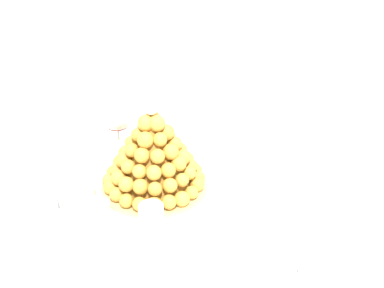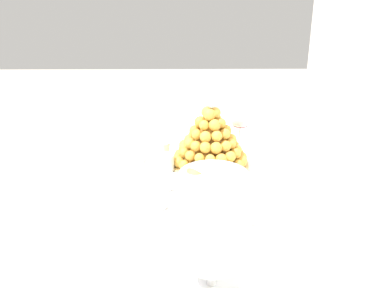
% 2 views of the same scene
% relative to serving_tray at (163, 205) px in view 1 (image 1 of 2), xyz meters
% --- Properties ---
extents(buffet_table, '(1.71, 0.92, 0.77)m').
position_rel_serving_tray_xyz_m(buffet_table, '(0.20, -0.02, -0.09)').
color(buffet_table, brown).
rests_on(buffet_table, ground_plane).
extents(serving_tray, '(0.67, 0.35, 0.02)m').
position_rel_serving_tray_xyz_m(serving_tray, '(0.00, 0.00, 0.00)').
color(serving_tray, white).
rests_on(serving_tray, buffet_table).
extents(croquembouche, '(0.27, 0.27, 0.24)m').
position_rel_serving_tray_xyz_m(croquembouche, '(-0.04, 0.06, 0.09)').
color(croquembouche, tan).
rests_on(croquembouche, serving_tray).
extents(dessert_cup_left, '(0.06, 0.06, 0.05)m').
position_rel_serving_tray_xyz_m(dessert_cup_left, '(-0.25, -0.10, 0.03)').
color(dessert_cup_left, silver).
rests_on(dessert_cup_left, serving_tray).
extents(dessert_cup_mid_left, '(0.05, 0.05, 0.05)m').
position_rel_serving_tray_xyz_m(dessert_cup_mid_left, '(-0.12, -0.10, 0.03)').
color(dessert_cup_mid_left, silver).
rests_on(dessert_cup_mid_left, serving_tray).
extents(dessert_cup_centre, '(0.06, 0.06, 0.06)m').
position_rel_serving_tray_xyz_m(dessert_cup_centre, '(0.00, -0.09, 0.03)').
color(dessert_cup_centre, silver).
rests_on(dessert_cup_centre, serving_tray).
extents(dessert_cup_mid_right, '(0.06, 0.06, 0.05)m').
position_rel_serving_tray_xyz_m(dessert_cup_mid_right, '(0.13, -0.09, 0.03)').
color(dessert_cup_mid_right, silver).
rests_on(dessert_cup_mid_right, serving_tray).
extents(dessert_cup_right, '(0.05, 0.05, 0.05)m').
position_rel_serving_tray_xyz_m(dessert_cup_right, '(0.24, -0.10, 0.03)').
color(dessert_cup_right, silver).
rests_on(dessert_cup_right, serving_tray).
extents(creme_brulee_ramekin, '(0.10, 0.10, 0.02)m').
position_rel_serving_tray_xyz_m(creme_brulee_ramekin, '(-0.22, -0.03, 0.02)').
color(creme_brulee_ramekin, white).
rests_on(creme_brulee_ramekin, serving_tray).
extents(wine_glass, '(0.08, 0.08, 0.17)m').
position_rel_serving_tray_xyz_m(wine_glass, '(-0.18, 0.18, 0.12)').
color(wine_glass, silver).
rests_on(wine_glass, buffet_table).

